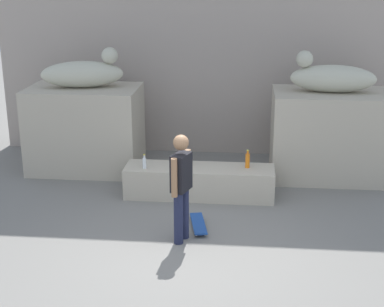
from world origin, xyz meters
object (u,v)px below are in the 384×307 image
bottle_clear (144,163)px  statue_reclining_left (84,73)px  skateboard (198,224)px  bottle_brown (182,158)px  statue_reclining_right (331,77)px  skater (181,184)px  bottle_orange (248,160)px

bottle_clear → statue_reclining_left: bearing=134.8°
skateboard → bottle_brown: 1.62m
statue_reclining_right → skater: statue_reclining_right is taller
skater → bottle_orange: (0.98, 1.85, -0.23)m
skater → statue_reclining_left: bearing=56.1°
statue_reclining_right → bottle_brown: bearing=26.6°
skateboard → bottle_brown: (-0.42, 1.43, 0.62)m
skater → bottle_brown: bearing=25.8°
bottle_brown → skateboard: bearing=-73.8°
statue_reclining_left → statue_reclining_right: (4.76, -0.01, 0.00)m
bottle_brown → bottle_orange: bearing=-2.7°
statue_reclining_left → skateboard: (2.47, -2.60, -1.92)m
skateboard → bottle_brown: bearing=5.1°
statue_reclining_left → bottle_brown: 2.70m
bottle_orange → bottle_brown: size_ratio=1.06×
statue_reclining_right → bottle_clear: (-3.35, -1.42, -1.33)m
bottle_orange → statue_reclining_left: bearing=159.3°
statue_reclining_right → bottle_brown: size_ratio=5.25×
skater → bottle_clear: 1.88m
skater → bottle_orange: bearing=-8.0°
statue_reclining_right → bottle_brown: (-2.71, -1.16, -1.30)m
statue_reclining_left → statue_reclining_right: 4.76m
bottle_clear → bottle_brown: size_ratio=0.83×
skater → bottle_clear: size_ratio=6.46×
skater → skateboard: bearing=-4.7°
statue_reclining_right → bottle_orange: (-1.53, -1.21, -1.29)m
statue_reclining_right → skater: (-2.51, -3.07, -1.06)m
statue_reclining_right → bottle_brown: 3.22m
skateboard → bottle_orange: 1.69m
skateboard → bottle_clear: bearing=31.0°
skater → bottle_clear: bearing=46.9°
bottle_orange → bottle_brown: bearing=177.3°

